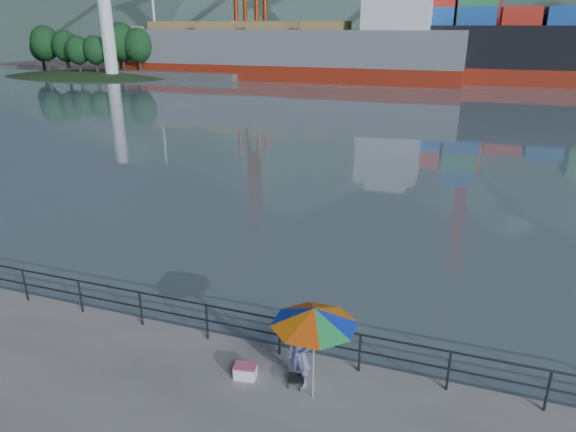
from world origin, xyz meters
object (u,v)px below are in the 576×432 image
Objects in this scene: cooler_bag at (245,372)px; beach_umbrella at (314,316)px; bulk_carrier at (295,50)px; fisherman at (300,354)px.

beach_umbrella is at bearing -14.70° from cooler_bag.
fisherman is at bearing -71.27° from bulk_carrier.
beach_umbrella is 72.62m from bulk_carrier.
bulk_carrier is at bearing 108.96° from beach_umbrella.
cooler_bag is at bearing 174.81° from beach_umbrella.
cooler_bag is at bearing -72.27° from bulk_carrier.
cooler_bag is at bearing -154.65° from fisherman.
beach_umbrella reaches higher than cooler_bag.
beach_umbrella is (0.41, -0.34, 1.24)m from fisherman.
fisherman is 0.69× the size of beach_umbrella.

